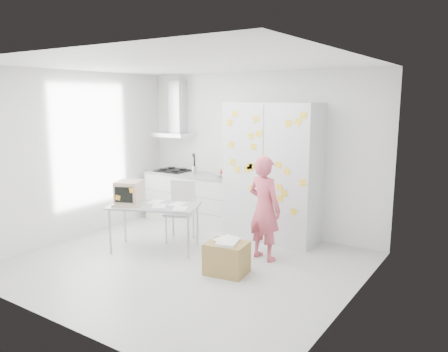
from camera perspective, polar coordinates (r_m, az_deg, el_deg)
The scene contains 10 objects.
floor at distance 6.20m, azimuth -4.96°, elevation -11.45°, with size 4.50×4.00×0.02m, color silver.
walls at distance 6.41m, azimuth -1.13°, elevation 1.91°, with size 4.52×4.01×2.70m.
ceiling at distance 5.78m, azimuth -5.38°, elevation 14.39°, with size 4.50×4.00×0.02m, color white.
counter_run at distance 8.05m, azimuth -4.14°, elevation -2.77°, with size 1.84×0.63×1.28m.
range_hood at distance 8.24m, azimuth -6.20°, elevation 7.94°, with size 0.70×0.48×1.01m.
tall_cabinet at distance 7.03m, azimuth 6.35°, elevation 0.52°, with size 1.50×0.68×2.20m.
person at distance 6.17m, azimuth 5.30°, elevation -4.22°, with size 0.54×0.35×1.48m, color #D25163.
desk at distance 6.69m, azimuth -11.16°, elevation -2.86°, with size 1.45×1.10×1.03m.
chair at distance 7.06m, azimuth -5.61°, elevation -4.07°, with size 0.56×0.56×0.95m.
cardboard_box at distance 5.80m, azimuth 0.37°, elevation -10.59°, with size 0.58×0.49×0.46m.
Camera 1 is at (3.62, -4.49, 2.27)m, focal length 35.00 mm.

